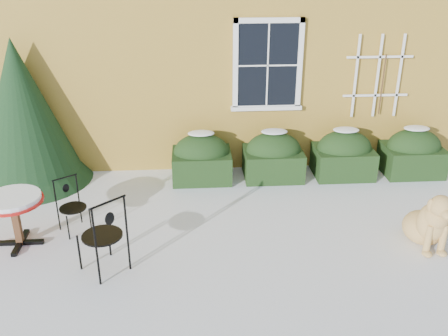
{
  "coord_description": "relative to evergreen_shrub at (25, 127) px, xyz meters",
  "views": [
    {
      "loc": [
        -0.45,
        -5.7,
        3.93
      ],
      "look_at": [
        0.0,
        1.0,
        0.9
      ],
      "focal_mm": 40.0,
      "sensor_mm": 36.0,
      "label": 1
    }
  ],
  "objects": [
    {
      "name": "evergreen_shrub",
      "position": [
        0.0,
        0.0,
        0.0
      ],
      "size": [
        2.11,
        2.11,
        2.56
      ],
      "rotation": [
        0.0,
        0.0,
        0.08
      ],
      "color": "black",
      "rests_on": "ground"
    },
    {
      "name": "dog",
      "position": [
        6.19,
        -2.57,
        -0.66
      ],
      "size": [
        0.61,
        1.02,
        0.91
      ],
      "rotation": [
        0.0,
        0.0,
        0.03
      ],
      "color": "tan",
      "rests_on": "ground"
    },
    {
      "name": "patio_chair_far",
      "position": [
        1.1,
        -1.8,
        -0.62
      ],
      "size": [
        0.51,
        0.51,
        0.83
      ],
      "rotation": [
        0.0,
        0.0,
        0.61
      ],
      "color": "black",
      "rests_on": "ground"
    },
    {
      "name": "ground",
      "position": [
        3.36,
        -2.69,
        -1.03
      ],
      "size": [
        80.0,
        80.0,
        0.0
      ],
      "primitive_type": "plane",
      "color": "white",
      "rests_on": "ground"
    },
    {
      "name": "bistro_table",
      "position": [
        0.41,
        -2.16,
        -0.39
      ],
      "size": [
        0.83,
        0.83,
        0.77
      ],
      "rotation": [
        0.0,
        0.0,
        -0.28
      ],
      "color": "black",
      "rests_on": "ground"
    },
    {
      "name": "patio_chair_near",
      "position": [
        1.75,
        -2.88,
        -0.48
      ],
      "size": [
        0.69,
        0.68,
        1.1
      ],
      "rotation": [
        0.0,
        0.0,
        3.87
      ],
      "color": "black",
      "rests_on": "ground"
    },
    {
      "name": "hedge_row",
      "position": [
        5.01,
        -0.14,
        -0.63
      ],
      "size": [
        4.95,
        0.8,
        0.91
      ],
      "color": "black",
      "rests_on": "ground"
    }
  ]
}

